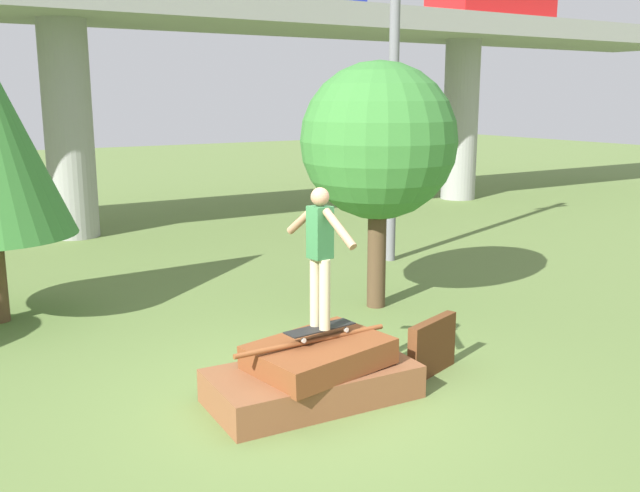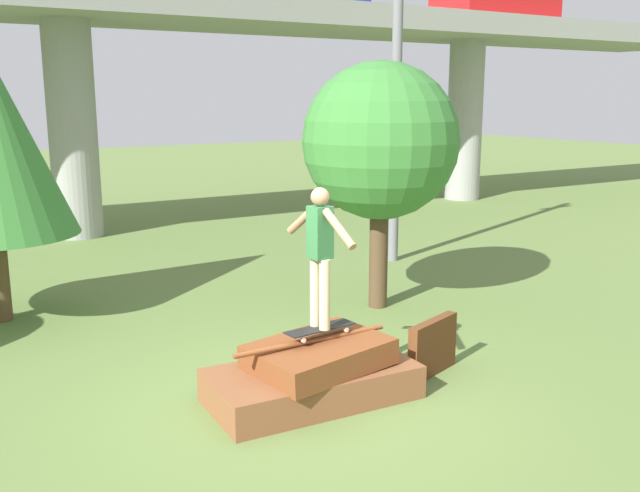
% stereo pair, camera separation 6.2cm
% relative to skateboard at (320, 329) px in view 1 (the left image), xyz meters
% --- Properties ---
extents(ground_plane, '(80.00, 80.00, 0.00)m').
position_rel_skateboard_xyz_m(ground_plane, '(-0.13, -0.05, -0.79)').
color(ground_plane, olive).
extents(scrap_pile, '(2.32, 1.26, 0.71)m').
position_rel_skateboard_xyz_m(scrap_pile, '(-0.10, -0.05, -0.50)').
color(scrap_pile, brown).
rests_on(scrap_pile, ground_plane).
extents(scrap_plank_loose, '(0.90, 0.42, 0.68)m').
position_rel_skateboard_xyz_m(scrap_plank_loose, '(1.49, -0.16, -0.45)').
color(scrap_plank_loose, '#5B3319').
rests_on(scrap_plank_loose, ground_plane).
extents(skateboard, '(0.85, 0.30, 0.09)m').
position_rel_skateboard_xyz_m(skateboard, '(0.00, 0.00, 0.00)').
color(skateboard, black).
rests_on(skateboard, scrap_pile).
extents(skater, '(0.24, 1.17, 1.55)m').
position_rel_skateboard_xyz_m(skater, '(0.00, -0.00, 0.91)').
color(skater, '#C6B78E').
rests_on(skater, skateboard).
extents(highway_overpass, '(44.00, 3.87, 5.59)m').
position_rel_skateboard_xyz_m(highway_overpass, '(-0.13, 10.87, 4.08)').
color(highway_overpass, gray).
rests_on(highway_overpass, ground_plane).
extents(utility_pole, '(1.30, 0.20, 7.17)m').
position_rel_skateboard_xyz_m(utility_pole, '(4.73, 4.95, 2.92)').
color(utility_pole, slate).
rests_on(utility_pole, ground_plane).
extents(tree_behind_left, '(2.40, 2.40, 3.82)m').
position_rel_skateboard_xyz_m(tree_behind_left, '(2.57, 2.47, 1.82)').
color(tree_behind_left, '#4C3823').
rests_on(tree_behind_left, ground_plane).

